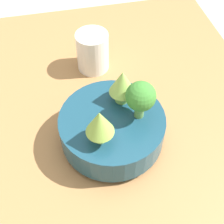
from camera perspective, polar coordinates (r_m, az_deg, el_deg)
ground_plane at (r=0.70m, az=-2.34°, el=-8.62°), size 6.00×6.00×0.00m
table at (r=0.69m, az=-2.40°, el=-7.64°), size 1.07×0.84×0.05m
bowl at (r=0.64m, az=0.00°, el=-2.99°), size 0.21×0.21×0.08m
romanesco_piece_far at (r=0.54m, az=-1.99°, el=-2.01°), size 0.05×0.05×0.08m
romanesco_piece_near at (r=0.61m, az=1.88°, el=5.16°), size 0.05×0.05×0.08m
broccoli_floret_front at (r=0.58m, az=5.27°, el=2.72°), size 0.06×0.06×0.09m
cup at (r=0.80m, az=-3.57°, el=10.98°), size 0.08×0.08×0.10m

